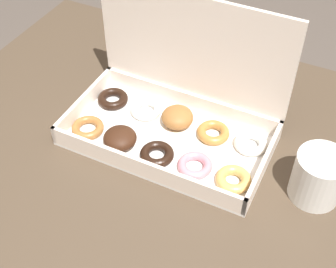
# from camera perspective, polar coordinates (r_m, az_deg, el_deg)

# --- Properties ---
(dining_table) EXTENTS (1.08, 0.93, 0.77)m
(dining_table) POSITION_cam_1_polar(r_m,az_deg,el_deg) (0.99, -1.22, -8.29)
(dining_table) COLOR #4C3D2D
(dining_table) RESTS_ON ground_plane
(donut_box) EXTENTS (0.41, 0.23, 0.27)m
(donut_box) POSITION_cam_1_polar(r_m,az_deg,el_deg) (0.94, 0.74, 2.74)
(donut_box) COLOR white
(donut_box) RESTS_ON dining_table
(coffee_mug) EXTENTS (0.09, 0.09, 0.10)m
(coffee_mug) POSITION_cam_1_polar(r_m,az_deg,el_deg) (0.87, 17.87, -4.91)
(coffee_mug) COLOR white
(coffee_mug) RESTS_ON dining_table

